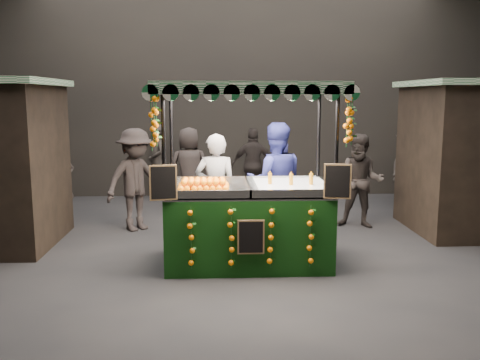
{
  "coord_description": "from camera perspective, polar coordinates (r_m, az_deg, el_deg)",
  "views": [
    {
      "loc": [
        -0.45,
        -7.23,
        2.32
      ],
      "look_at": [
        -0.09,
        0.31,
        1.12
      ],
      "focal_mm": 38.94,
      "sensor_mm": 36.0,
      "label": 1
    }
  ],
  "objects": [
    {
      "name": "ground",
      "position": [
        7.6,
        0.79,
        -8.7
      ],
      "size": [
        12.0,
        12.0,
        0.0
      ],
      "primitive_type": "plane",
      "color": "black",
      "rests_on": "ground"
    },
    {
      "name": "market_hall",
      "position": [
        7.32,
        0.85,
        17.42
      ],
      "size": [
        12.1,
        10.1,
        5.05
      ],
      "color": "black",
      "rests_on": "ground"
    },
    {
      "name": "juice_stall",
      "position": [
        7.2,
        0.97,
        -3.29
      ],
      "size": [
        2.6,
        1.53,
        2.52
      ],
      "color": "black",
      "rests_on": "ground"
    },
    {
      "name": "vendor_grey",
      "position": [
        8.11,
        -2.66,
        -1.14
      ],
      "size": [
        0.67,
        0.47,
        1.77
      ],
      "rotation": [
        0.0,
        0.0,
        3.07
      ],
      "color": "gray",
      "rests_on": "ground"
    },
    {
      "name": "vendor_blue",
      "position": [
        8.33,
        3.86,
        -0.32
      ],
      "size": [
        0.95,
        0.74,
        1.93
      ],
      "rotation": [
        0.0,
        0.0,
        3.13
      ],
      "color": "navy",
      "rests_on": "ground"
    },
    {
      "name": "shopper_0",
      "position": [
        9.89,
        -19.29,
        -0.33
      ],
      "size": [
        0.69,
        0.6,
        1.58
      ],
      "rotation": [
        0.0,
        0.0,
        0.49
      ],
      "color": "#2E2825",
      "rests_on": "ground"
    },
    {
      "name": "shopper_1",
      "position": [
        9.5,
        13.09,
        -0.12
      ],
      "size": [
        0.99,
        0.89,
        1.68
      ],
      "rotation": [
        0.0,
        0.0,
        -0.37
      ],
      "color": "#2D2624",
      "rests_on": "ground"
    },
    {
      "name": "shopper_2",
      "position": [
        11.65,
        1.5,
        1.68
      ],
      "size": [
        0.99,
        0.46,
        1.64
      ],
      "rotation": [
        0.0,
        0.0,
        3.08
      ],
      "color": "#2A2422",
      "rests_on": "ground"
    },
    {
      "name": "shopper_3",
      "position": [
        11.78,
        18.1,
        1.53
      ],
      "size": [
        1.29,
        1.15,
        1.73
      ],
      "rotation": [
        0.0,
        0.0,
        0.58
      ],
      "color": "#282321",
      "rests_on": "ground"
    },
    {
      "name": "shopper_4",
      "position": [
        10.75,
        -5.58,
        1.22
      ],
      "size": [
        0.92,
        0.69,
        1.72
      ],
      "rotation": [
        0.0,
        0.0,
        3.32
      ],
      "color": "#2E2725",
      "rests_on": "ground"
    },
    {
      "name": "shopper_5",
      "position": [
        10.63,
        22.76,
        -0.01
      ],
      "size": [
        1.41,
        1.24,
        1.54
      ],
      "rotation": [
        0.0,
        0.0,
        2.47
      ],
      "color": "#292421",
      "rests_on": "ground"
    },
    {
      "name": "shopper_6",
      "position": [
        11.99,
        -9.06,
        1.95
      ],
      "size": [
        0.62,
        0.73,
        1.71
      ],
      "rotation": [
        0.0,
        0.0,
        -1.18
      ],
      "color": "#2D2824",
      "rests_on": "ground"
    },
    {
      "name": "shopper_7",
      "position": [
        9.24,
        -11.35,
        0.02
      ],
      "size": [
        1.32,
        1.24,
        1.79
      ],
      "rotation": [
        0.0,
        0.0,
        0.68
      ],
      "color": "#282221",
      "rests_on": "ground"
    }
  ]
}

